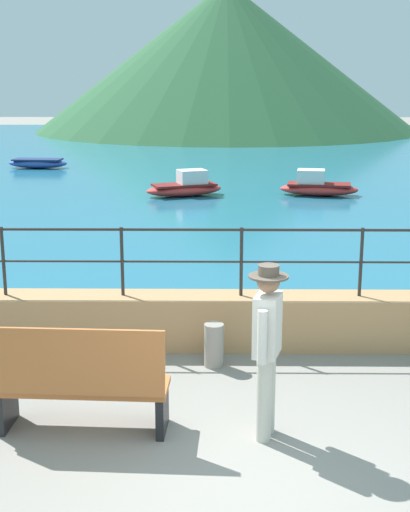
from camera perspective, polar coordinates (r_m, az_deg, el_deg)
The scene contains 11 objects.
ground_plane at distance 6.56m, azimuth 3.91°, elevation -17.48°, with size 120.00×120.00×0.00m, color gray.
promenade_wall at distance 9.31m, azimuth 2.88°, elevation -5.24°, with size 20.00×0.56×0.70m, color tan.
railing at distance 9.04m, azimuth 2.96°, elevation 0.54°, with size 18.44×0.04×0.90m.
lake_water at distance 31.61m, azimuth 1.36°, elevation 7.94°, with size 64.00×44.32×0.06m, color #236B89.
hill_main at distance 48.22m, azimuth 1.72°, elevation 15.67°, with size 25.23×25.23×9.47m, color #285633.
bench_main at distance 7.14m, azimuth -10.00°, elevation -9.87°, with size 1.72×0.64×1.13m.
person_walking at distance 6.84m, azimuth 5.02°, elevation -6.98°, with size 0.38×0.55×1.75m.
bollard at distance 8.71m, azimuth 0.72°, elevation -7.19°, with size 0.24×0.24×0.54m, color gray.
boat_0 at distance 20.97m, azimuth -1.56°, elevation 5.60°, with size 2.47×1.64×0.76m.
boat_3 at distance 28.33m, azimuth -13.33°, elevation 7.31°, with size 2.37×1.09×0.36m.
boat_5 at distance 21.32m, azimuth 9.05°, elevation 5.57°, with size 2.41×1.26×0.76m.
Camera 1 is at (-0.36, -5.58, 3.44)m, focal length 49.63 mm.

